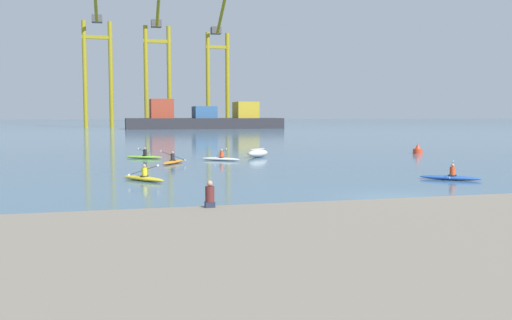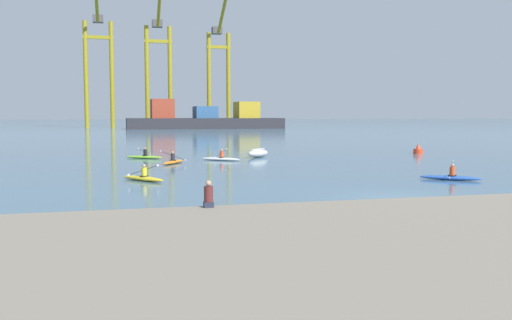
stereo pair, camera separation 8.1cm
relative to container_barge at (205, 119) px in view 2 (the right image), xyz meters
name	(u,v)px [view 2 (the right image)]	position (x,y,z in m)	size (l,w,h in m)	color
ground_plane	(397,199)	(-10.72, -122.41, -2.43)	(800.00, 800.00, 0.00)	#476B84
container_barge	(205,119)	(0.00, 0.00, 0.00)	(40.39, 10.99, 7.62)	#28282D
gantry_crane_west	(99,58)	(-26.80, 14.94, 16.66)	(8.09, 18.21, 36.37)	olive
gantry_crane_west_mid	(158,60)	(-10.68, 13.74, 16.51)	(7.58, 17.51, 39.01)	olive
gantry_crane_east_mid	(219,64)	(6.72, 15.39, 15.91)	(6.95, 18.42, 37.06)	olive
capsized_dinghy	(258,153)	(-10.75, -97.64, -2.08)	(2.70, 2.51, 0.76)	beige
channel_buoy	(418,150)	(5.23, -97.11, -2.07)	(0.90, 0.90, 1.00)	red
kayak_yellow	(143,178)	(-21.37, -112.79, -2.26)	(2.48, 3.10, 0.95)	yellow
kayak_white	(221,158)	(-14.57, -100.31, -2.26)	(3.08, 2.53, 0.96)	silver
kayak_blue	(450,177)	(-4.28, -116.77, -2.26)	(3.03, 2.59, 1.08)	#2856B2
kayak_lime	(144,157)	(-20.50, -96.73, -2.26)	(3.23, 2.25, 0.99)	#7ABC2D
kayak_orange	(173,161)	(-18.61, -102.20, -2.26)	(2.24, 3.23, 1.01)	orange
seated_onlooker	(209,195)	(-19.93, -126.69, -1.34)	(0.32, 0.30, 0.90)	#23283D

